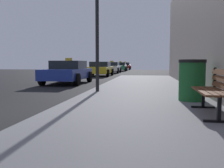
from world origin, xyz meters
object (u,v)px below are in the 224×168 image
Objects in this scene: trash_bin at (192,80)px; car_red at (125,66)px; car_yellow at (100,69)px; car_green at (120,67)px; car_blue at (68,72)px; bench at (216,88)px; car_white at (112,67)px.

trash_bin is 0.24× the size of car_red.
car_green is (0.28, 14.65, 0.00)m from car_yellow.
car_green is (-5.08, 30.22, -0.05)m from trash_bin.
car_blue is 8.67m from car_yellow.
car_red is (0.30, 22.55, 0.00)m from car_yellow.
car_green reaches higher than trash_bin.
car_blue is at bearing 89.07° from car_red.
car_white reaches higher than bench.
bench is 25.33m from car_white.
car_blue is at bearing 128.84° from trash_bin.
car_white is 1.01× the size of car_green.
car_red is (-5.05, 38.12, -0.04)m from trash_bin.
car_blue reaches higher than trash_bin.
car_red reaches higher than bench.
trash_bin is at bearing 103.08° from car_white.
car_white is at bearing -90.85° from car_blue.
trash_bin is at bearing 97.55° from car_red.
car_green is at bearing 100.77° from bench.
trash_bin is 0.25× the size of car_green.
car_blue is (-5.69, 8.73, -0.01)m from bench.
car_blue and car_red have the same top height.
car_yellow is (-5.48, 17.40, -0.01)m from bench.
bench is at bearing 102.43° from car_white.
trash_bin is 0.26× the size of car_yellow.
car_white is at bearing 103.97° from bench.
car_green reaches higher than car_yellow.
car_red is at bearing 97.55° from trash_bin.
car_red is (0.51, 31.22, -0.00)m from car_blue.
car_white and car_red have the same top height.
car_yellow is (-5.36, 15.57, -0.05)m from trash_bin.
trash_bin is at bearing 108.98° from car_yellow.
car_yellow is at bearing 109.04° from bench.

